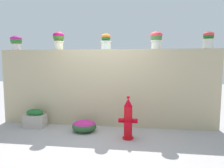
{
  "coord_description": "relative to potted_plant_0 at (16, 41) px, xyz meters",
  "views": [
    {
      "loc": [
        0.91,
        -4.35,
        1.7
      ],
      "look_at": [
        0.2,
        0.86,
        1.13
      ],
      "focal_mm": 33.41,
      "sensor_mm": 36.0,
      "label": 1
    }
  ],
  "objects": [
    {
      "name": "potted_plant_1",
      "position": [
        1.18,
        0.08,
        0.06
      ],
      "size": [
        0.3,
        0.3,
        0.48
      ],
      "color": "beige",
      "rests_on": "stone_wall"
    },
    {
      "name": "potted_plant_4",
      "position": [
        5.0,
        0.03,
        -0.0
      ],
      "size": [
        0.29,
        0.29,
        0.42
      ],
      "color": "beige",
      "rests_on": "stone_wall"
    },
    {
      "name": "potted_plant_2",
      "position": [
        2.48,
        0.03,
        -0.01
      ],
      "size": [
        0.28,
        0.28,
        0.41
      ],
      "color": "silver",
      "rests_on": "stone_wall"
    },
    {
      "name": "potted_plant_3",
      "position": [
        3.76,
        0.03,
        0.02
      ],
      "size": [
        0.3,
        0.3,
        0.44
      ],
      "color": "beige",
      "rests_on": "stone_wall"
    },
    {
      "name": "flower_bush_left",
      "position": [
        2.04,
        -0.57,
        -2.1
      ],
      "size": [
        0.59,
        0.53,
        0.29
      ],
      "color": "#2C572D",
      "rests_on": "ground"
    },
    {
      "name": "fire_hydrant",
      "position": [
        3.12,
        -0.91,
        -1.82
      ],
      "size": [
        0.42,
        0.35,
        0.95
      ],
      "color": "red",
      "rests_on": "ground"
    },
    {
      "name": "potted_plant_0",
      "position": [
        0.0,
        0.0,
        0.0
      ],
      "size": [
        0.31,
        0.31,
        0.4
      ],
      "color": "silver",
      "rests_on": "stone_wall"
    },
    {
      "name": "planter_box",
      "position": [
        0.69,
        -0.41,
        -2.02
      ],
      "size": [
        0.53,
        0.31,
        0.48
      ],
      "color": "#ADA495",
      "rests_on": "ground"
    },
    {
      "name": "stone_wall",
      "position": [
        2.47,
        0.04,
        -1.25
      ],
      "size": [
        5.7,
        0.29,
        2.01
      ],
      "primitive_type": "cube",
      "color": "tan",
      "rests_on": "ground"
    },
    {
      "name": "ground_plane",
      "position": [
        2.47,
        -1.02,
        -2.25
      ],
      "size": [
        24.0,
        24.0,
        0.0
      ],
      "primitive_type": "plane",
      "color": "#9E9898"
    }
  ]
}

